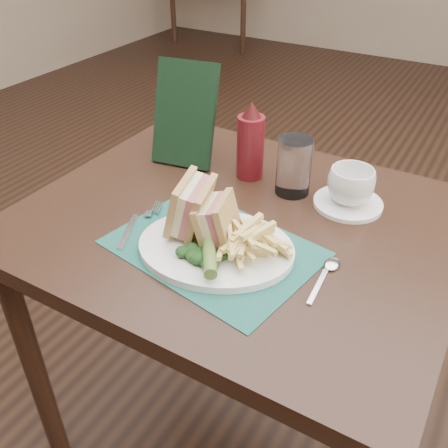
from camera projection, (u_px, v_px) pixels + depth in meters
The scene contains 17 objects.
floor at pixel (301, 321), 1.84m from camera, with size 7.00×7.00×0.00m, color black.
table_main at pixel (236, 338), 1.27m from camera, with size 0.90×0.75×0.75m, color black, non-canonical shape.
table_bg_left at pixel (224, 0), 4.88m from camera, with size 0.90×0.75×0.75m, color black, non-canonical shape.
placemat at pixel (214, 248), 0.96m from camera, with size 0.38×0.27×0.00m, color #195348.
plate at pixel (216, 248), 0.95m from camera, with size 0.30×0.24×0.01m, color white, non-canonical shape.
sandwich_half_a at pixel (180, 204), 0.96m from camera, with size 0.06×0.11×0.10m, color tan, non-canonical shape.
sandwich_half_b at pixel (206, 218), 0.94m from camera, with size 0.06×0.09×0.08m, color tan, non-canonical shape.
kale_garnish at pixel (202, 252), 0.90m from camera, with size 0.11×0.08×0.03m, color black, non-canonical shape.
pickle_spear at pixel (209, 254), 0.89m from camera, with size 0.02×0.02×0.12m, color #4D6C29.
fries_pile at pixel (250, 240), 0.91m from camera, with size 0.18×0.20×0.06m, color #E5CC72, non-canonical shape.
fork at pixel (137, 222), 1.02m from camera, with size 0.03×0.17×0.01m, color silver, non-canonical shape.
spoon at pixel (323, 277), 0.89m from camera, with size 0.03×0.15×0.01m, color silver, non-canonical shape.
saucer at pixel (348, 203), 1.09m from camera, with size 0.15×0.15×0.01m, color white.
coffee_cup at pixel (351, 186), 1.06m from camera, with size 0.10×0.10×0.08m, color white.
drinking_glass at pixel (294, 166), 1.10m from camera, with size 0.08×0.08×0.13m, color silver.
ketchup_bottle at pixel (251, 140), 1.15m from camera, with size 0.06×0.06×0.19m, color #550E14, non-canonical shape.
check_presenter at pixel (185, 114), 1.20m from camera, with size 0.15×0.02×0.25m, color black.
Camera 1 is at (0.42, -1.28, 1.34)m, focal length 40.00 mm.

